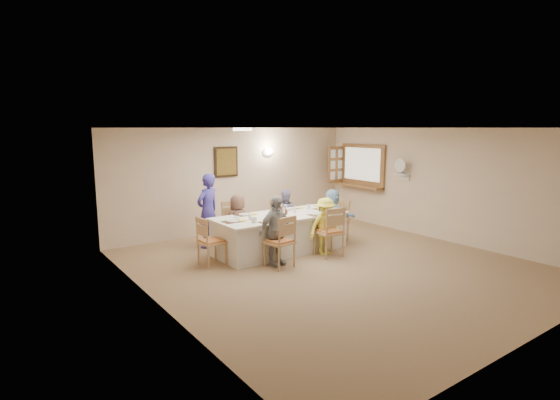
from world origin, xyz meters
TOP-DOWN VIEW (x-y plane):
  - ground at (0.00, 0.00)m, footprint 7.00×7.00m
  - room_walls at (0.00, 0.00)m, footprint 7.00×7.00m
  - wall_picture at (-0.30, 3.46)m, footprint 0.62×0.05m
  - wall_sconce at (0.90, 3.44)m, footprint 0.26×0.09m
  - ceiling_light at (-1.00, 1.50)m, footprint 0.36×0.36m
  - serving_hatch at (3.21, 2.40)m, footprint 0.06×1.50m
  - hatch_sill at (3.09, 2.40)m, footprint 0.30×1.50m
  - shutter_door at (2.95, 3.16)m, footprint 0.55×0.04m
  - fan_shelf at (3.13, 1.05)m, footprint 0.22×0.36m
  - desk_fan at (3.10, 1.05)m, footprint 0.30×0.30m
  - dining_table at (-0.24, 1.32)m, footprint 2.76×1.17m
  - chair_back_left at (-0.84, 2.12)m, footprint 0.50×0.50m
  - chair_back_right at (0.36, 2.12)m, footprint 0.48×0.48m
  - chair_front_left at (-0.84, 0.52)m, footprint 0.52×0.52m
  - chair_front_right at (0.36, 0.52)m, footprint 0.54×0.54m
  - chair_left_end at (-1.79, 1.32)m, footprint 0.47×0.47m
  - chair_right_end at (1.31, 1.32)m, footprint 0.51×0.51m
  - diner_back_left at (-0.84, 2.00)m, footprint 0.66×0.52m
  - diner_back_right at (0.36, 2.00)m, footprint 0.62×0.52m
  - diner_front_left at (-0.84, 0.64)m, footprint 0.83×0.50m
  - diner_front_right at (0.36, 0.64)m, footprint 0.79×0.52m
  - diner_right_end at (1.18, 1.32)m, footprint 1.12×0.43m
  - caregiver at (-1.29, 2.47)m, footprint 0.82×0.75m
  - placemat_fl at (-0.84, 0.90)m, footprint 0.33×0.25m
  - plate_fl at (-0.84, 0.90)m, footprint 0.23×0.23m
  - napkin_fl at (-0.66, 0.85)m, footprint 0.14×0.14m
  - placemat_fr at (0.36, 0.90)m, footprint 0.34×0.26m
  - plate_fr at (0.36, 0.90)m, footprint 0.23×0.23m
  - napkin_fr at (0.54, 0.85)m, footprint 0.14×0.14m
  - placemat_bl at (-0.84, 1.74)m, footprint 0.37×0.27m
  - plate_bl at (-0.84, 1.74)m, footprint 0.23×0.23m
  - napkin_bl at (-0.66, 1.69)m, footprint 0.14×0.14m
  - placemat_br at (0.36, 1.74)m, footprint 0.33×0.25m
  - plate_br at (0.36, 1.74)m, footprint 0.23×0.23m
  - napkin_br at (0.54, 1.69)m, footprint 0.14×0.14m
  - placemat_le at (-1.34, 1.32)m, footprint 0.37×0.28m
  - plate_le at (-1.34, 1.32)m, footprint 0.23×0.23m
  - napkin_le at (-1.16, 1.27)m, footprint 0.14×0.14m
  - placemat_re at (0.88, 1.32)m, footprint 0.36×0.27m
  - plate_re at (0.88, 1.32)m, footprint 0.24×0.24m
  - napkin_re at (1.06, 1.27)m, footprint 0.14×0.14m
  - teacup_a at (-1.07, 1.02)m, footprint 0.16×0.16m
  - teacup_b at (0.12, 1.84)m, footprint 0.12×0.12m
  - bowl_a at (-0.53, 1.07)m, footprint 0.35×0.35m
  - bowl_b at (0.11, 1.59)m, footprint 0.21×0.21m
  - condiment_ketchup at (-0.32, 1.31)m, footprint 0.14×0.14m
  - condiment_brown at (-0.23, 1.36)m, footprint 0.17×0.17m
  - condiment_malt at (-0.14, 1.32)m, footprint 0.13×0.13m
  - drinking_glass at (-0.39, 1.37)m, footprint 0.06×0.06m

SIDE VIEW (x-z plane):
  - ground at x=0.00m, z-range 0.00..0.00m
  - dining_table at x=-0.24m, z-range 0.00..0.76m
  - chair_back_right at x=0.36m, z-range 0.00..0.90m
  - chair_left_end at x=-1.79m, z-range 0.00..0.91m
  - chair_right_end at x=1.31m, z-range 0.00..0.91m
  - chair_front_left at x=-0.84m, z-range 0.00..0.96m
  - chair_back_left at x=-0.84m, z-range 0.00..0.98m
  - chair_front_right at x=0.36m, z-range 0.00..0.99m
  - diner_back_left at x=-0.84m, z-range 0.00..1.14m
  - diner_front_right at x=0.36m, z-range 0.00..1.14m
  - diner_back_right at x=0.36m, z-range 0.00..1.15m
  - diner_right_end at x=1.18m, z-range 0.00..1.18m
  - diner_front_left at x=-0.84m, z-range 0.00..1.29m
  - placemat_fl at x=-0.84m, z-range 0.76..0.77m
  - placemat_fr at x=0.36m, z-range 0.76..0.77m
  - placemat_bl at x=-0.84m, z-range 0.76..0.77m
  - placemat_br at x=0.36m, z-range 0.76..0.77m
  - placemat_le at x=-1.34m, z-range 0.76..0.77m
  - placemat_re at x=0.88m, z-range 0.76..0.77m
  - napkin_fl at x=-0.66m, z-range 0.77..0.77m
  - napkin_fr at x=0.54m, z-range 0.77..0.77m
  - napkin_bl at x=-0.66m, z-range 0.77..0.77m
  - napkin_br at x=0.54m, z-range 0.77..0.77m
  - napkin_le at x=-1.16m, z-range 0.77..0.77m
  - napkin_re at x=1.06m, z-range 0.77..0.77m
  - plate_fl at x=-0.84m, z-range 0.77..0.78m
  - plate_fr at x=0.36m, z-range 0.77..0.78m
  - plate_bl at x=-0.84m, z-range 0.77..0.78m
  - plate_br at x=0.36m, z-range 0.77..0.78m
  - plate_le at x=-1.34m, z-range 0.77..0.78m
  - plate_re at x=0.88m, z-range 0.77..0.78m
  - caregiver at x=-1.29m, z-range 0.00..1.56m
  - bowl_a at x=-0.53m, z-range 0.76..0.81m
  - bowl_b at x=0.11m, z-range 0.76..0.82m
  - teacup_b at x=0.12m, z-range 0.76..0.85m
  - teacup_a at x=-1.07m, z-range 0.76..0.85m
  - drinking_glass at x=-0.39m, z-range 0.77..0.86m
  - condiment_malt at x=-0.14m, z-range 0.76..0.92m
  - condiment_ketchup at x=-0.32m, z-range 0.76..0.98m
  - condiment_brown at x=-0.23m, z-range 0.76..0.99m
  - hatch_sill at x=3.09m, z-range 0.95..1.00m
  - fan_shelf at x=3.13m, z-range 1.39..1.41m
  - serving_hatch at x=3.21m, z-range 0.92..2.08m
  - shutter_door at x=2.95m, z-range 1.00..2.00m
  - room_walls at x=0.00m, z-range -1.99..5.01m
  - desk_fan at x=3.10m, z-range 1.41..1.69m
  - wall_picture at x=-0.30m, z-range 1.34..2.06m
  - wall_sconce at x=0.90m, z-range 1.81..1.99m
  - ceiling_light at x=-1.00m, z-range 2.45..2.50m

